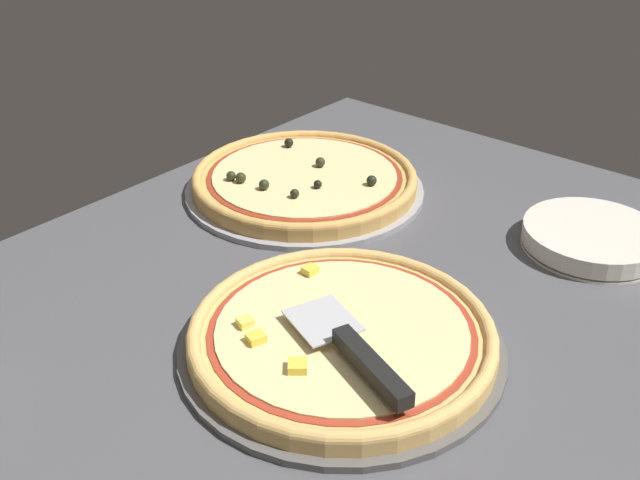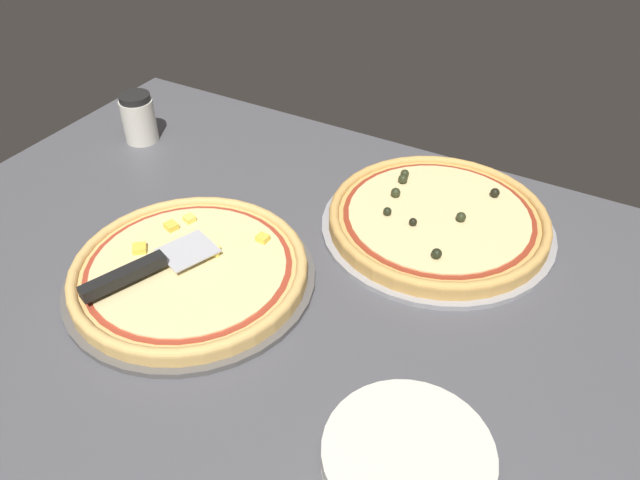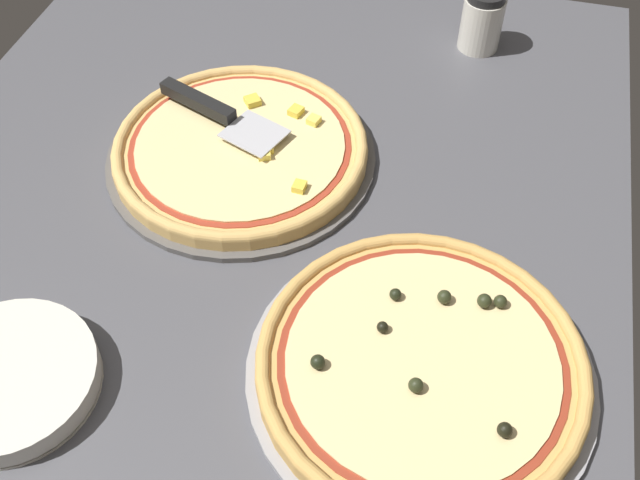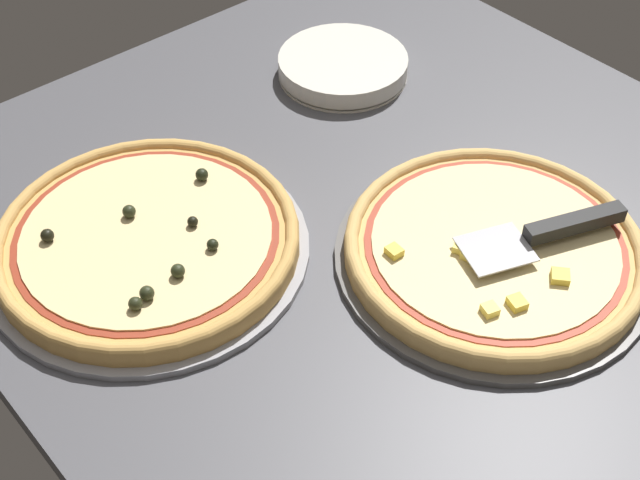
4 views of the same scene
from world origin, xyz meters
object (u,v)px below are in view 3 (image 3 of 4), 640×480
Objects in this scene: pizza_back at (422,363)px; parmesan_shaker at (482,20)px; pizza_front at (241,147)px; plate_stack at (9,380)px; serving_spatula at (209,107)px.

pizza_back is 3.65× the size of parmesan_shaker.
pizza_front is 46.56cm from plate_stack.
pizza_back is at bearing 1.16° from parmesan_shaker.
serving_spatula is 49.80cm from plate_stack.
serving_spatula reaches higher than pizza_front.
pizza_front is 49.96cm from parmesan_shaker.
parmesan_shaker is at bearing 151.40° from plate_stack.
serving_spatula is at bearing -48.23° from parmesan_shaker.
parmesan_shaker is (-83.13, 45.31, 3.58)cm from plate_stack.
pizza_front is 3.56× the size of parmesan_shaker.
pizza_back is at bearing 48.30° from serving_spatula.
serving_spatula is 1.07× the size of plate_stack.
pizza_front is 0.98× the size of pizza_back.
serving_spatula is 51.01cm from parmesan_shaker.
plate_stack is (14.01, -46.71, -0.86)cm from pizza_back.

